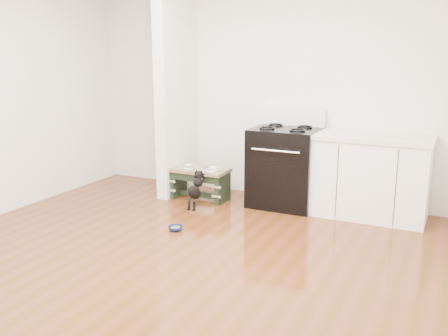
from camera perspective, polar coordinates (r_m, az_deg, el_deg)
ground at (r=4.28m, az=-6.15°, el=-11.60°), size 5.00×5.00×0.00m
room_shell at (r=3.89m, az=-6.75°, el=10.60°), size 5.00×5.00×5.00m
partition_wall at (r=6.31m, az=-5.44°, el=9.18°), size 0.15×0.80×2.70m
oven_range at (r=5.89m, az=7.00°, el=0.26°), size 0.76×0.69×1.14m
cabinet_run at (r=5.68m, az=16.43°, el=-0.93°), size 1.24×0.64×0.91m
dog_feeder at (r=6.13m, az=-2.80°, el=-1.08°), size 0.71×0.38×0.40m
puppy at (r=5.80m, az=-3.24°, el=-2.32°), size 0.12×0.36×0.43m
floor_bowl at (r=5.16m, az=-5.57°, el=-6.88°), size 0.19×0.19×0.05m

